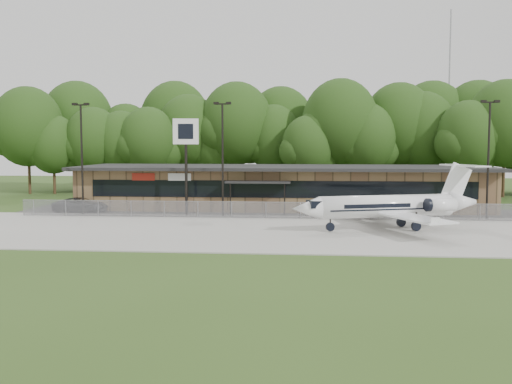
# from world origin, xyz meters

# --- Properties ---
(ground) EXTENTS (160.00, 160.00, 0.00)m
(ground) POSITION_xyz_m (0.00, 0.00, 0.00)
(ground) COLOR #324C1B
(ground) RESTS_ON ground
(apron) EXTENTS (64.00, 18.00, 0.08)m
(apron) POSITION_xyz_m (0.00, 8.00, 0.04)
(apron) COLOR #9E9B93
(apron) RESTS_ON ground
(parking_lot) EXTENTS (50.00, 9.00, 0.06)m
(parking_lot) POSITION_xyz_m (0.00, 19.50, 0.03)
(parking_lot) COLOR #383835
(parking_lot) RESTS_ON ground
(terminal) EXTENTS (41.00, 11.65, 4.30)m
(terminal) POSITION_xyz_m (-0.00, 23.94, 2.18)
(terminal) COLOR olive
(terminal) RESTS_ON ground
(fence) EXTENTS (46.00, 0.04, 1.52)m
(fence) POSITION_xyz_m (0.00, 15.00, 0.78)
(fence) COLOR gray
(fence) RESTS_ON ground
(treeline) EXTENTS (72.00, 12.00, 15.00)m
(treeline) POSITION_xyz_m (0.00, 42.00, 7.50)
(treeline) COLOR #203B12
(treeline) RESTS_ON ground
(radio_mast) EXTENTS (0.20, 0.20, 25.00)m
(radio_mast) POSITION_xyz_m (22.00, 48.00, 12.50)
(radio_mast) COLOR gray
(radio_mast) RESTS_ON ground
(light_pole_left) EXTENTS (1.55, 0.30, 10.23)m
(light_pole_left) POSITION_xyz_m (-18.00, 16.50, 5.98)
(light_pole_left) COLOR black
(light_pole_left) RESTS_ON ground
(light_pole_mid) EXTENTS (1.55, 0.30, 10.23)m
(light_pole_mid) POSITION_xyz_m (-5.00, 16.50, 5.98)
(light_pole_mid) COLOR black
(light_pole_mid) RESTS_ON ground
(light_pole_right) EXTENTS (1.55, 0.30, 10.23)m
(light_pole_right) POSITION_xyz_m (18.00, 16.50, 5.98)
(light_pole_right) COLOR black
(light_pole_right) RESTS_ON ground
(business_jet) EXTENTS (14.80, 13.25, 5.04)m
(business_jet) POSITION_xyz_m (8.95, 9.28, 1.80)
(business_jet) COLOR white
(business_jet) RESTS_ON ground
(suv) EXTENTS (5.19, 2.44, 1.44)m
(suv) POSITION_xyz_m (-18.90, 18.13, 0.72)
(suv) COLOR #28292B
(suv) RESTS_ON ground
(pole_sign) EXTENTS (2.32, 0.52, 8.79)m
(pole_sign) POSITION_xyz_m (-8.39, 16.79, 6.72)
(pole_sign) COLOR black
(pole_sign) RESTS_ON ground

